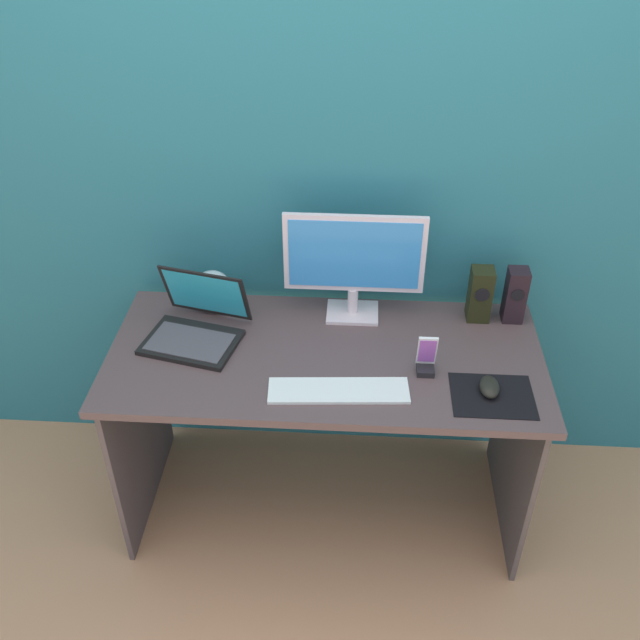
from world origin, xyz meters
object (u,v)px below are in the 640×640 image
object	(u,v)px
mouse	(489,387)
phone_in_dock	(426,359)
speaker_near_monitor	(480,294)
laptop	(196,326)
keyboard_external	(339,391)
speaker_right	(515,295)
fishbowl	(212,291)
monitor	(354,261)

from	to	relation	value
mouse	phone_in_dock	xyz separation A→B (m)	(-0.19, 0.09, 0.03)
speaker_near_monitor	laptop	distance (m)	0.97
keyboard_external	mouse	world-z (taller)	mouse
speaker_right	mouse	xyz separation A→B (m)	(-0.13, -0.39, -0.08)
fishbowl	laptop	bearing A→B (deg)	-97.92
fishbowl	keyboard_external	distance (m)	0.63
laptop	fishbowl	size ratio (longest dim) A/B	2.47
mouse	phone_in_dock	distance (m)	0.21
laptop	keyboard_external	bearing A→B (deg)	-27.22
monitor	fishbowl	distance (m)	0.52
speaker_near_monitor	phone_in_dock	xyz separation A→B (m)	(-0.20, -0.30, -0.05)
laptop	phone_in_dock	world-z (taller)	laptop
laptop	keyboard_external	size ratio (longest dim) A/B	0.83
monitor	laptop	world-z (taller)	monitor
laptop	keyboard_external	distance (m)	0.55
monitor	fishbowl	bearing A→B (deg)	178.30
laptop	mouse	xyz separation A→B (m)	(0.94, -0.22, -0.02)
speaker_near_monitor	laptop	xyz separation A→B (m)	(-0.95, -0.17, -0.05)
speaker_near_monitor	phone_in_dock	distance (m)	0.37
mouse	phone_in_dock	world-z (taller)	phone_in_dock
monitor	laptop	bearing A→B (deg)	-162.67
speaker_near_monitor	keyboard_external	world-z (taller)	speaker_near_monitor
monitor	speaker_right	xyz separation A→B (m)	(0.55, 0.01, -0.12)
speaker_right	laptop	xyz separation A→B (m)	(-1.07, -0.17, -0.05)
fishbowl	phone_in_dock	size ratio (longest dim) A/B	1.05
speaker_near_monitor	mouse	xyz separation A→B (m)	(-0.01, -0.39, -0.08)
keyboard_external	phone_in_dock	world-z (taller)	phone_in_dock
monitor	fishbowl	world-z (taller)	monitor
laptop	fishbowl	xyz separation A→B (m)	(0.02, 0.18, 0.02)
fishbowl	mouse	xyz separation A→B (m)	(0.92, -0.40, -0.05)
monitor	laptop	xyz separation A→B (m)	(-0.52, -0.16, -0.17)
monitor	phone_in_dock	xyz separation A→B (m)	(0.24, -0.30, -0.17)
monitor	keyboard_external	distance (m)	0.46
keyboard_external	mouse	size ratio (longest dim) A/B	4.29
fishbowl	phone_in_dock	distance (m)	0.80
laptop	speaker_near_monitor	bearing A→B (deg)	10.04
laptop	fishbowl	world-z (taller)	laptop
speaker_near_monitor	fishbowl	distance (m)	0.93
speaker_near_monitor	laptop	world-z (taller)	laptop
monitor	speaker_right	bearing A→B (deg)	0.71
phone_in_dock	speaker_near_monitor	bearing A→B (deg)	57.18
phone_in_dock	monitor	bearing A→B (deg)	128.57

